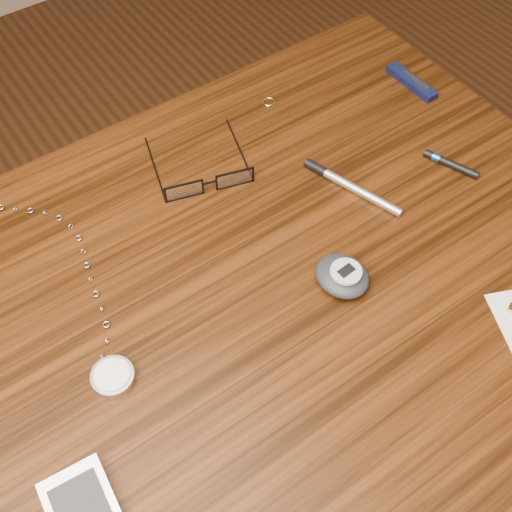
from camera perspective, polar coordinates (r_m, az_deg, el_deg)
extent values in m
plane|color=#472814|center=(1.44, -1.00, -19.93)|extent=(3.80, 3.80, 0.00)
cube|color=#361A08|center=(0.76, -1.78, -4.85)|extent=(1.00, 0.70, 0.03)
cylinder|color=#4C2814|center=(1.38, 7.27, 5.24)|extent=(0.05, 0.05, 0.71)
cube|color=black|center=(0.84, -6.39, 5.77)|extent=(0.05, 0.02, 0.03)
cube|color=silver|center=(0.84, -6.39, 5.77)|extent=(0.05, 0.01, 0.02)
cylinder|color=black|center=(0.89, -8.96, 7.68)|extent=(0.04, 0.12, 0.00)
cube|color=black|center=(0.85, -1.91, 6.89)|extent=(0.05, 0.02, 0.03)
cube|color=silver|center=(0.85, -1.91, 6.89)|extent=(0.05, 0.01, 0.02)
cylinder|color=black|center=(0.90, -1.47, 9.50)|extent=(0.04, 0.12, 0.00)
cube|color=black|center=(0.84, -4.16, 6.52)|extent=(0.02, 0.01, 0.00)
torus|color=#E1D374|center=(0.98, 1.14, 13.54)|extent=(0.02, 0.02, 0.00)
cylinder|color=silver|center=(0.72, -12.60, -10.45)|extent=(0.05, 0.05, 0.01)
cylinder|color=silver|center=(0.71, -12.70, -10.22)|extent=(0.04, 0.04, 0.00)
cylinder|color=silver|center=(0.73, -13.47, -8.81)|extent=(0.01, 0.01, 0.01)
torus|color=silver|center=(0.74, -13.11, -7.39)|extent=(0.01, 0.01, 0.01)
torus|color=silver|center=(0.75, -13.17, -5.95)|extent=(0.01, 0.01, 0.00)
torus|color=silver|center=(0.76, -13.56, -4.58)|extent=(0.01, 0.01, 0.01)
torus|color=silver|center=(0.78, -14.06, -3.29)|extent=(0.01, 0.01, 0.00)
torus|color=silver|center=(0.79, -14.50, -2.04)|extent=(0.01, 0.01, 0.01)
torus|color=silver|center=(0.80, -14.82, -0.79)|extent=(0.01, 0.01, 0.00)
torus|color=silver|center=(0.82, -15.10, 0.41)|extent=(0.01, 0.00, 0.01)
torus|color=silver|center=(0.83, -15.49, 1.55)|extent=(0.01, 0.01, 0.00)
torus|color=silver|center=(0.84, -16.14, 2.54)|extent=(0.01, 0.00, 0.01)
torus|color=silver|center=(0.86, -17.10, 3.26)|extent=(0.01, 0.01, 0.00)
torus|color=silver|center=(0.87, -18.24, 3.66)|extent=(0.01, 0.01, 0.01)
torus|color=silver|center=(0.88, -19.43, 3.84)|extent=(0.01, 0.01, 0.00)
torus|color=silver|center=(0.88, -20.60, 3.93)|extent=(0.01, 0.01, 0.01)
torus|color=silver|center=(0.89, -21.75, 4.04)|extent=(0.01, 0.01, 0.00)
cube|color=black|center=(0.66, -15.23, -20.86)|extent=(0.05, 0.07, 0.00)
ellipsoid|color=#1F2329|center=(0.76, 7.67, -1.76)|extent=(0.06, 0.07, 0.02)
cylinder|color=#A8A9AF|center=(0.75, 8.01, -1.40)|extent=(0.04, 0.04, 0.00)
cube|color=black|center=(0.75, 8.03, -1.28)|extent=(0.02, 0.01, 0.00)
cube|color=black|center=(1.03, 13.67, 14.80)|extent=(0.02, 0.09, 0.01)
cube|color=silver|center=(1.03, 14.06, 14.97)|extent=(0.01, 0.05, 0.00)
cylinder|color=silver|center=(0.86, 8.55, 6.08)|extent=(0.06, 0.14, 0.01)
cylinder|color=black|center=(0.88, 5.35, 7.83)|extent=(0.02, 0.03, 0.01)
cylinder|color=black|center=(0.92, 16.94, 7.83)|extent=(0.04, 0.08, 0.01)
cylinder|color=#1B60B2|center=(0.92, 15.73, 8.42)|extent=(0.01, 0.01, 0.01)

